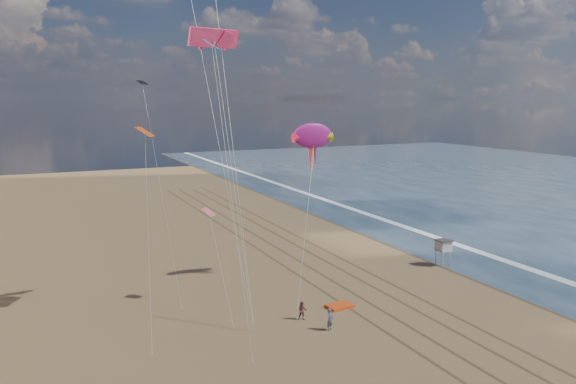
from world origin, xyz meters
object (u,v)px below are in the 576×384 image
object	(u,v)px
lifeguard_stand	(443,246)
grounded_kite	(340,306)
show_kite	(313,136)
kite_flyer_a	(330,319)
kite_flyer_b	(302,311)

from	to	relation	value
lifeguard_stand	grounded_kite	size ratio (longest dim) A/B	1.25
show_kite	kite_flyer_a	distance (m)	19.55
grounded_kite	lifeguard_stand	bearing A→B (deg)	14.49
kite_flyer_b	kite_flyer_a	bearing A→B (deg)	-42.18
grounded_kite	show_kite	xyz separation A→B (m)	(1.56, 8.65, 14.85)
grounded_kite	show_kite	size ratio (longest dim) A/B	0.13
lifeguard_stand	show_kite	xyz separation A→B (m)	(-15.61, 2.18, 12.69)
lifeguard_stand	kite_flyer_b	size ratio (longest dim) A/B	1.83
show_kite	kite_flyer_a	xyz separation A→B (m)	(-4.83, -12.69, -14.06)
show_kite	kite_flyer_b	world-z (taller)	show_kite
grounded_kite	kite_flyer_b	distance (m)	4.54
lifeguard_stand	grounded_kite	bearing A→B (deg)	-159.37
lifeguard_stand	kite_flyer_b	world-z (taller)	lifeguard_stand
show_kite	kite_flyer_b	xyz separation A→B (m)	(-5.91, -9.78, -14.17)
lifeguard_stand	kite_flyer_b	distance (m)	22.87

